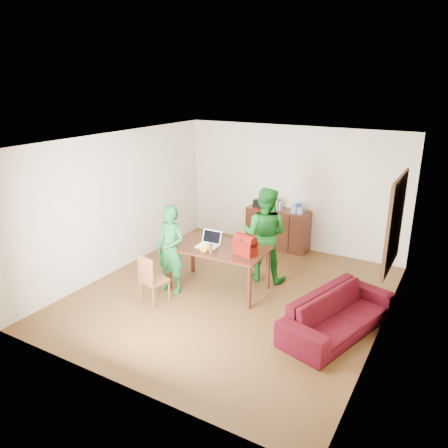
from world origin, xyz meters
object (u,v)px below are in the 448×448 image
Objects in this scene: person_far at (265,234)px; laptop at (207,244)px; red_bag at (245,247)px; chair at (154,289)px; sofa at (339,313)px; person_near at (171,249)px; bottle at (211,248)px; table at (218,252)px.

person_far reaches higher than laptop.
red_bag is (0.74, 0.01, 0.09)m from laptop.
laptop is (0.51, 0.89, 0.60)m from chair.
sofa is (2.44, -0.22, -0.56)m from laptop.
laptop is (0.52, 0.38, 0.07)m from person_near.
laptop is (-0.70, -0.89, -0.03)m from person_far.
person_far is at bearing 66.04° from bottle.
person_far is 1.13m from laptop.
person_near reaches higher than bottle.
chair is 0.50× the size of person_far.
person_far is 4.73× the size of red_bag.
red_bag is (1.25, 0.91, 0.70)m from chair.
person_far is 0.87× the size of sofa.
person_far reaches higher than red_bag.
person_near reaches higher than chair.
laptop is (-0.17, -0.09, 0.15)m from table.
table is 2.33m from sofa.
chair is 3.03m from sofa.
chair is (-0.68, -0.99, -0.45)m from table.
laptop is 2.52m from sofa.
person_far is (1.21, 1.78, 0.64)m from chair.
chair is 2.25m from person_far.
bottle is 0.59m from red_bag.
sofa is at bearing 7.81° from person_near.
person_near is at bearing 39.12° from person_far.
chair is at bearing -127.20° from table.
red_bag is at bearing -1.41° from laptop.
person_near is 1.76m from person_far.
chair is 0.56× the size of person_near.
person_near is at bearing -167.87° from bottle.
bottle is (0.21, -0.22, 0.04)m from laptop.
person_far is 0.88m from red_bag.
person_near is at bearing -150.83° from red_bag.
person_far is (1.22, 1.27, 0.10)m from person_near.
person_far is (0.53, 0.79, 0.18)m from table.
table is 1.00× the size of person_far.
table is 0.97m from person_far.
bottle is at bearing -49.76° from laptop.
sofa is at bearing -7.69° from laptop.
bottle reaches higher than chair.
person_near is 1.33m from red_bag.
bottle is (0.72, 0.67, 0.65)m from chair.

